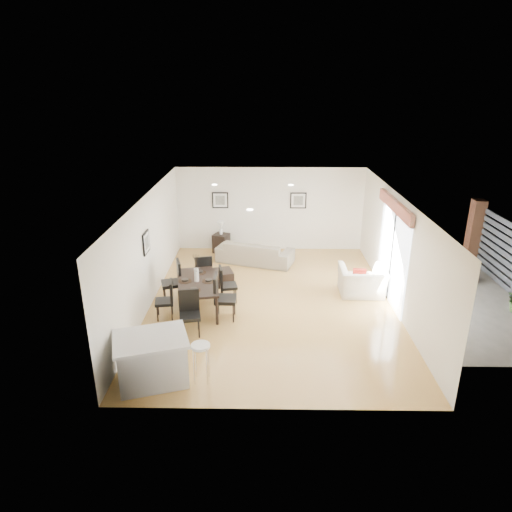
{
  "coord_description": "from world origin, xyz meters",
  "views": [
    {
      "loc": [
        -0.22,
        -10.29,
        5.16
      ],
      "look_at": [
        -0.39,
        0.4,
        1.1
      ],
      "focal_mm": 32.0,
      "sensor_mm": 36.0,
      "label": 1
    }
  ],
  "objects_px": {
    "dining_table": "(197,284)",
    "dining_chair_efar": "(225,282)",
    "armchair": "(362,281)",
    "dining_chair_wfar": "(175,279)",
    "side_table": "(221,243)",
    "kitchen_island": "(152,359)",
    "dining_chair_foot": "(204,271)",
    "sofa": "(255,252)",
    "dining_chair_wnear": "(167,298)",
    "coffee_table": "(214,278)",
    "bar_stool": "(201,350)",
    "dining_chair_enear": "(221,295)",
    "dining_chair_head": "(190,310)"
  },
  "relations": [
    {
      "from": "dining_table",
      "to": "side_table",
      "type": "height_order",
      "value": "dining_table"
    },
    {
      "from": "sofa",
      "to": "dining_chair_wfar",
      "type": "distance_m",
      "value": 3.31
    },
    {
      "from": "dining_chair_foot",
      "to": "dining_chair_wnear",
      "type": "bearing_deg",
      "value": 53.85
    },
    {
      "from": "dining_table",
      "to": "dining_chair_wfar",
      "type": "relative_size",
      "value": 1.81
    },
    {
      "from": "coffee_table",
      "to": "armchair",
      "type": "bearing_deg",
      "value": -25.24
    },
    {
      "from": "dining_chair_head",
      "to": "bar_stool",
      "type": "bearing_deg",
      "value": -85.78
    },
    {
      "from": "dining_table",
      "to": "kitchen_island",
      "type": "distance_m",
      "value": 2.89
    },
    {
      "from": "armchair",
      "to": "side_table",
      "type": "height_order",
      "value": "armchair"
    },
    {
      "from": "kitchen_island",
      "to": "bar_stool",
      "type": "relative_size",
      "value": 2.0
    },
    {
      "from": "dining_chair_head",
      "to": "dining_chair_foot",
      "type": "height_order",
      "value": "dining_chair_head"
    },
    {
      "from": "sofa",
      "to": "dining_chair_wnear",
      "type": "relative_size",
      "value": 2.48
    },
    {
      "from": "dining_chair_foot",
      "to": "side_table",
      "type": "relative_size",
      "value": 1.62
    },
    {
      "from": "armchair",
      "to": "dining_table",
      "type": "bearing_deg",
      "value": 12.96
    },
    {
      "from": "side_table",
      "to": "bar_stool",
      "type": "height_order",
      "value": "bar_stool"
    },
    {
      "from": "kitchen_island",
      "to": "armchair",
      "type": "bearing_deg",
      "value": 21.86
    },
    {
      "from": "dining_table",
      "to": "sofa",
      "type": "bearing_deg",
      "value": 55.91
    },
    {
      "from": "sofa",
      "to": "dining_chair_efar",
      "type": "relative_size",
      "value": 2.46
    },
    {
      "from": "side_table",
      "to": "kitchen_island",
      "type": "bearing_deg",
      "value": -95.46
    },
    {
      "from": "dining_chair_wfar",
      "to": "dining_chair_foot",
      "type": "distance_m",
      "value": 0.9
    },
    {
      "from": "dining_chair_enear",
      "to": "dining_chair_efar",
      "type": "height_order",
      "value": "dining_chair_enear"
    },
    {
      "from": "sofa",
      "to": "dining_chair_head",
      "type": "xyz_separation_m",
      "value": [
        -1.35,
        -4.23,
        0.22
      ]
    },
    {
      "from": "sofa",
      "to": "side_table",
      "type": "bearing_deg",
      "value": -20.89
    },
    {
      "from": "dining_chair_wfar",
      "to": "bar_stool",
      "type": "distance_m",
      "value": 3.5
    },
    {
      "from": "dining_chair_foot",
      "to": "kitchen_island",
      "type": "relative_size",
      "value": 0.64
    },
    {
      "from": "armchair",
      "to": "dining_chair_foot",
      "type": "height_order",
      "value": "dining_chair_foot"
    },
    {
      "from": "dining_chair_enear",
      "to": "kitchen_island",
      "type": "relative_size",
      "value": 0.71
    },
    {
      "from": "sofa",
      "to": "armchair",
      "type": "height_order",
      "value": "armchair"
    },
    {
      "from": "sofa",
      "to": "dining_chair_wfar",
      "type": "xyz_separation_m",
      "value": [
        -1.96,
        -2.66,
        0.26
      ]
    },
    {
      "from": "dining_chair_enear",
      "to": "sofa",
      "type": "bearing_deg",
      "value": -10.71
    },
    {
      "from": "armchair",
      "to": "bar_stool",
      "type": "xyz_separation_m",
      "value": [
        -3.67,
        -3.74,
        0.29
      ]
    },
    {
      "from": "side_table",
      "to": "dining_chair_foot",
      "type": "bearing_deg",
      "value": -93.93
    },
    {
      "from": "dining_chair_wfar",
      "to": "coffee_table",
      "type": "xyz_separation_m",
      "value": [
        0.88,
        0.96,
        -0.4
      ]
    },
    {
      "from": "dining_table",
      "to": "dining_chair_efar",
      "type": "distance_m",
      "value": 0.78
    },
    {
      "from": "dining_chair_wnear",
      "to": "dining_chair_head",
      "type": "xyz_separation_m",
      "value": [
        0.62,
        -0.67,
        0.04
      ]
    },
    {
      "from": "dining_chair_efar",
      "to": "dining_chair_wnear",
      "type": "bearing_deg",
      "value": 112.76
    },
    {
      "from": "bar_stool",
      "to": "dining_chair_enear",
      "type": "bearing_deg",
      "value": 86.21
    },
    {
      "from": "dining_chair_efar",
      "to": "bar_stool",
      "type": "xyz_separation_m",
      "value": [
        -0.17,
        -3.28,
        0.14
      ]
    },
    {
      "from": "sofa",
      "to": "dining_chair_enear",
      "type": "xyz_separation_m",
      "value": [
        -0.71,
        -3.57,
        0.27
      ]
    },
    {
      "from": "dining_chair_enear",
      "to": "dining_chair_head",
      "type": "height_order",
      "value": "dining_chair_enear"
    },
    {
      "from": "dining_chair_efar",
      "to": "coffee_table",
      "type": "bearing_deg",
      "value": 9.46
    },
    {
      "from": "armchair",
      "to": "side_table",
      "type": "bearing_deg",
      "value": -37.97
    },
    {
      "from": "coffee_table",
      "to": "sofa",
      "type": "bearing_deg",
      "value": 40.23
    },
    {
      "from": "side_table",
      "to": "kitchen_island",
      "type": "xyz_separation_m",
      "value": [
        -0.66,
        -6.88,
        0.16
      ]
    },
    {
      "from": "dining_chair_efar",
      "to": "coffee_table",
      "type": "xyz_separation_m",
      "value": [
        -0.38,
        1.0,
        -0.33
      ]
    },
    {
      "from": "dining_chair_wnear",
      "to": "dining_chair_foot",
      "type": "bearing_deg",
      "value": 147.19
    },
    {
      "from": "dining_chair_wnear",
      "to": "coffee_table",
      "type": "xyz_separation_m",
      "value": [
        0.89,
        1.86,
        -0.32
      ]
    },
    {
      "from": "dining_chair_wnear",
      "to": "bar_stool",
      "type": "relative_size",
      "value": 1.2
    },
    {
      "from": "kitchen_island",
      "to": "dining_table",
      "type": "bearing_deg",
      "value": 63.81
    },
    {
      "from": "armchair",
      "to": "dining_chair_wfar",
      "type": "xyz_separation_m",
      "value": [
        -4.76,
        -0.42,
        0.22
      ]
    },
    {
      "from": "sofa",
      "to": "dining_table",
      "type": "distance_m",
      "value": 3.42
    }
  ]
}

